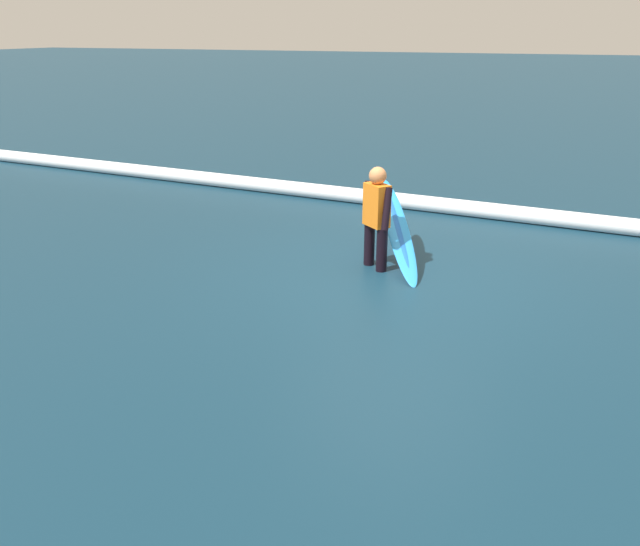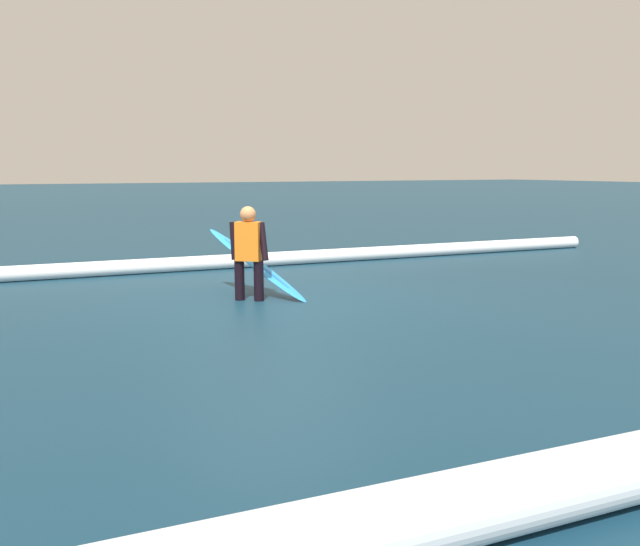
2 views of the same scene
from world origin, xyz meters
The scene contains 4 objects.
ground_plane centered at (0.00, 0.00, 0.00)m, with size 155.00×155.00×0.00m, color #123143.
surfer centered at (0.30, -0.12, 0.73)m, with size 0.43×0.45×1.32m.
surfboard centered at (0.08, -0.39, 0.46)m, with size 1.12×1.70×0.96m.
wave_crest_foreground centered at (1.08, -3.14, 0.13)m, with size 0.26×0.26×19.63m, color white.
Camera 1 is at (-1.96, 7.48, 2.92)m, focal length 36.38 mm.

